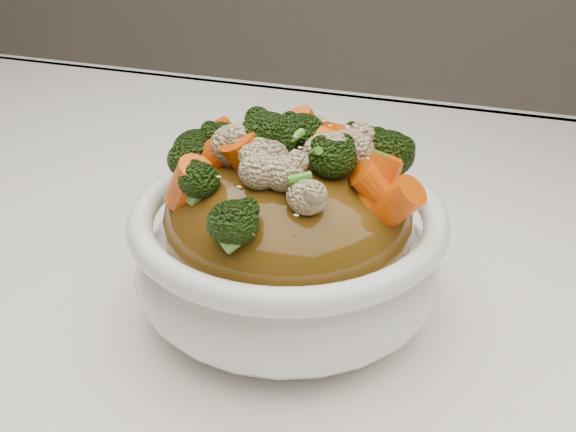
% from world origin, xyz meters
% --- Properties ---
extents(tablecloth, '(1.20, 0.80, 0.04)m').
position_xyz_m(tablecloth, '(0.00, 0.00, 0.73)').
color(tablecloth, white).
rests_on(tablecloth, dining_table).
extents(bowl, '(0.25, 0.25, 0.08)m').
position_xyz_m(bowl, '(0.03, -0.04, 0.79)').
color(bowl, white).
rests_on(bowl, tablecloth).
extents(sauce_base, '(0.20, 0.20, 0.09)m').
position_xyz_m(sauce_base, '(0.03, -0.04, 0.82)').
color(sauce_base, '#54370E').
rests_on(sauce_base, bowl).
extents(carrots, '(0.20, 0.20, 0.05)m').
position_xyz_m(carrots, '(0.03, -0.04, 0.88)').
color(carrots, '#E45207').
rests_on(carrots, sauce_base).
extents(broccoli, '(0.20, 0.20, 0.04)m').
position_xyz_m(broccoli, '(0.03, -0.04, 0.88)').
color(broccoli, black).
rests_on(broccoli, sauce_base).
extents(cauliflower, '(0.20, 0.20, 0.03)m').
position_xyz_m(cauliflower, '(0.03, -0.04, 0.87)').
color(cauliflower, beige).
rests_on(cauliflower, sauce_base).
extents(scallions, '(0.15, 0.15, 0.02)m').
position_xyz_m(scallions, '(0.03, -0.04, 0.88)').
color(scallions, '#3D8F21').
rests_on(scallions, sauce_base).
extents(sesame_seeds, '(0.18, 0.18, 0.01)m').
position_xyz_m(sesame_seeds, '(0.03, -0.04, 0.88)').
color(sesame_seeds, beige).
rests_on(sesame_seeds, sauce_base).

